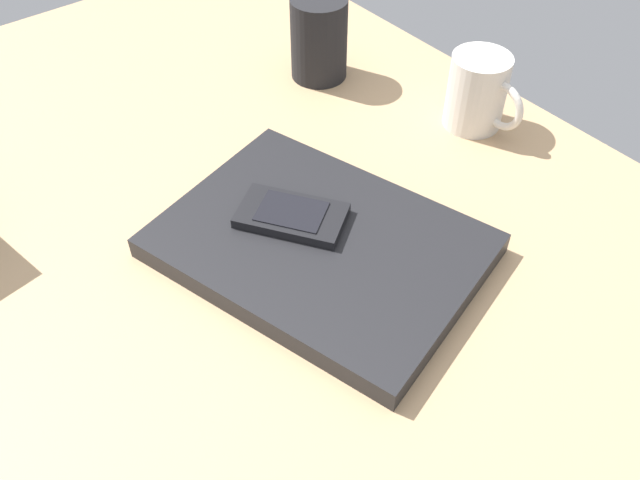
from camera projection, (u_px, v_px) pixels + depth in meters
desk_surface at (268, 235)px, 72.79cm from camera, size 120.00×80.00×3.00cm
laptop_closed at (320, 246)px, 67.98cm from camera, size 35.84×30.27×2.38cm
cell_phone_on_laptop at (292, 215)px, 68.52cm from camera, size 12.29×11.02×1.21cm
coffee_mug at (478, 92)px, 81.15cm from camera, size 10.54×7.14×9.18cm
pen_cup at (319, 38)px, 88.42cm from camera, size 7.45×7.45×10.84cm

